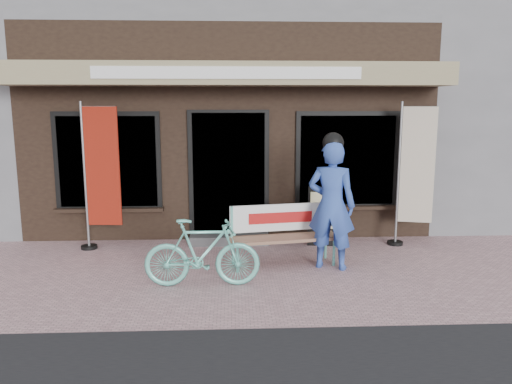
{
  "coord_description": "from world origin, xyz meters",
  "views": [
    {
      "loc": [
        0.07,
        -6.33,
        2.31
      ],
      "look_at": [
        0.4,
        0.7,
        1.05
      ],
      "focal_mm": 35.0,
      "sensor_mm": 36.0,
      "label": 1
    }
  ],
  "objects_px": {
    "nobori_red": "(100,175)",
    "person": "(332,203)",
    "bicycle": "(202,253)",
    "menu_stand": "(323,216)",
    "nobori_cream": "(414,173)",
    "bench": "(282,230)"
  },
  "relations": [
    {
      "from": "bench",
      "to": "person",
      "type": "bearing_deg",
      "value": -28.72
    },
    {
      "from": "bicycle",
      "to": "nobori_cream",
      "type": "bearing_deg",
      "value": -62.89
    },
    {
      "from": "bench",
      "to": "nobori_red",
      "type": "distance_m",
      "value": 3.0
    },
    {
      "from": "person",
      "to": "nobori_cream",
      "type": "bearing_deg",
      "value": 55.06
    },
    {
      "from": "menu_stand",
      "to": "bicycle",
      "type": "bearing_deg",
      "value": -128.14
    },
    {
      "from": "person",
      "to": "bicycle",
      "type": "xyz_separation_m",
      "value": [
        -1.77,
        -0.64,
        -0.5
      ]
    },
    {
      "from": "menu_stand",
      "to": "nobori_cream",
      "type": "bearing_deg",
      "value": 6.01
    },
    {
      "from": "person",
      "to": "menu_stand",
      "type": "xyz_separation_m",
      "value": [
        0.09,
        1.12,
        -0.44
      ]
    },
    {
      "from": "nobori_cream",
      "to": "menu_stand",
      "type": "relative_size",
      "value": 2.38
    },
    {
      "from": "nobori_red",
      "to": "person",
      "type": "bearing_deg",
      "value": -13.71
    },
    {
      "from": "person",
      "to": "bench",
      "type": "bearing_deg",
      "value": -178.71
    },
    {
      "from": "nobori_red",
      "to": "menu_stand",
      "type": "xyz_separation_m",
      "value": [
        3.54,
        0.03,
        -0.7
      ]
    },
    {
      "from": "person",
      "to": "nobori_red",
      "type": "bearing_deg",
      "value": -176.96
    },
    {
      "from": "bench",
      "to": "nobori_red",
      "type": "xyz_separation_m",
      "value": [
        -2.79,
        0.86,
        0.7
      ]
    },
    {
      "from": "person",
      "to": "nobori_red",
      "type": "height_order",
      "value": "nobori_red"
    },
    {
      "from": "bench",
      "to": "bicycle",
      "type": "height_order",
      "value": "bicycle"
    },
    {
      "from": "bicycle",
      "to": "menu_stand",
      "type": "height_order",
      "value": "menu_stand"
    },
    {
      "from": "bench",
      "to": "bicycle",
      "type": "distance_m",
      "value": 1.41
    },
    {
      "from": "person",
      "to": "menu_stand",
      "type": "height_order",
      "value": "person"
    },
    {
      "from": "bicycle",
      "to": "nobori_cream",
      "type": "distance_m",
      "value": 3.79
    },
    {
      "from": "person",
      "to": "nobori_cream",
      "type": "distance_m",
      "value": 1.88
    },
    {
      "from": "bicycle",
      "to": "nobori_cream",
      "type": "relative_size",
      "value": 0.63
    }
  ]
}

